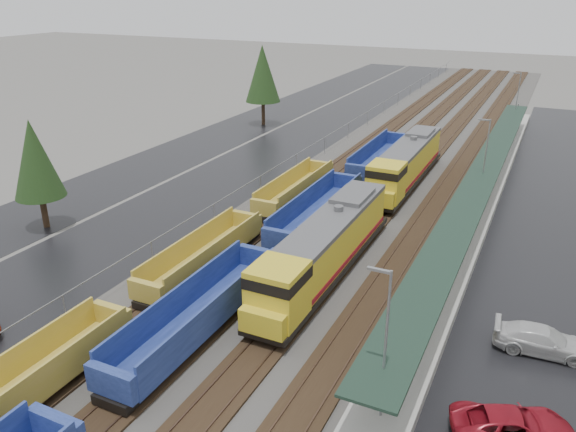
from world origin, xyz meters
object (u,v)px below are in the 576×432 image
locomotive_trail (406,164)px  locomotive_lead (324,249)px  parked_car_east_b (513,427)px  well_string_blue (199,315)px  parked_car_east_c (542,341)px  well_string_yellow (23,387)px

locomotive_trail → locomotive_lead: bearing=-90.0°
locomotive_trail → parked_car_east_b: size_ratio=3.60×
well_string_blue → parked_car_east_c: size_ratio=16.73×
locomotive_lead → parked_car_east_b: bearing=-37.0°
locomotive_trail → well_string_yellow: bearing=-101.8°
locomotive_trail → well_string_yellow: (-8.00, -38.43, -1.21)m
well_string_yellow → parked_car_east_b: bearing=20.0°
well_string_yellow → parked_car_east_b: well_string_yellow is taller
well_string_blue → parked_car_east_b: bearing=-3.2°
locomotive_trail → well_string_yellow: locomotive_trail is taller
well_string_yellow → parked_car_east_c: 26.51m
locomotive_lead → parked_car_east_c: 14.03m
well_string_yellow → parked_car_east_c: size_ratio=14.58×
locomotive_trail → parked_car_east_c: 27.09m
parked_car_east_b → parked_car_east_c: size_ratio=1.06×
well_string_blue → parked_car_east_c: well_string_blue is taller
locomotive_lead → parked_car_east_c: size_ratio=3.81×
locomotive_trail → well_string_blue: (-4.00, -29.82, -1.12)m
locomotive_lead → well_string_blue: 9.75m
well_string_blue → parked_car_east_b: (16.97, -0.96, -0.47)m
locomotive_trail → parked_car_east_c: locomotive_trail is taller
locomotive_trail → well_string_blue: bearing=-97.6°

